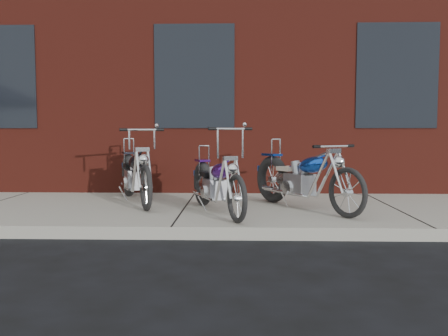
{
  "coord_description": "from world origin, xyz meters",
  "views": [
    {
      "loc": [
        0.77,
        -5.33,
        1.25
      ],
      "look_at": [
        0.58,
        0.8,
        0.77
      ],
      "focal_mm": 38.0,
      "sensor_mm": 36.0,
      "label": 1
    }
  ],
  "objects": [
    {
      "name": "chopper_purple",
      "position": [
        0.48,
        0.98,
        0.52
      ],
      "size": [
        0.84,
        1.94,
        1.14
      ],
      "rotation": [
        0.0,
        0.0,
        -1.21
      ],
      "color": "black",
      "rests_on": "sidewalk"
    },
    {
      "name": "ground",
      "position": [
        0.0,
        0.0,
        0.0
      ],
      "size": [
        120.0,
        120.0,
        0.0
      ],
      "primitive_type": "plane",
      "color": "black",
      "rests_on": "ground"
    },
    {
      "name": "sidewalk",
      "position": [
        0.0,
        1.5,
        0.07
      ],
      "size": [
        22.0,
        3.0,
        0.15
      ],
      "primitive_type": "cube",
      "color": "#9D9486",
      "rests_on": "ground"
    },
    {
      "name": "building_brick",
      "position": [
        0.0,
        8.0,
        4.0
      ],
      "size": [
        22.0,
        10.0,
        8.0
      ],
      "primitive_type": "cube",
      "color": "#591A11",
      "rests_on": "ground"
    },
    {
      "name": "chopper_blue",
      "position": [
        1.69,
        1.33,
        0.55
      ],
      "size": [
        1.31,
        1.94,
        0.98
      ],
      "rotation": [
        0.0,
        0.0,
        -1.0
      ],
      "color": "black",
      "rests_on": "sidewalk"
    },
    {
      "name": "chopper_third",
      "position": [
        -0.81,
        1.88,
        0.55
      ],
      "size": [
        0.94,
        2.12,
        1.14
      ],
      "rotation": [
        0.0,
        0.0,
        -1.19
      ],
      "color": "black",
      "rests_on": "sidewalk"
    }
  ]
}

